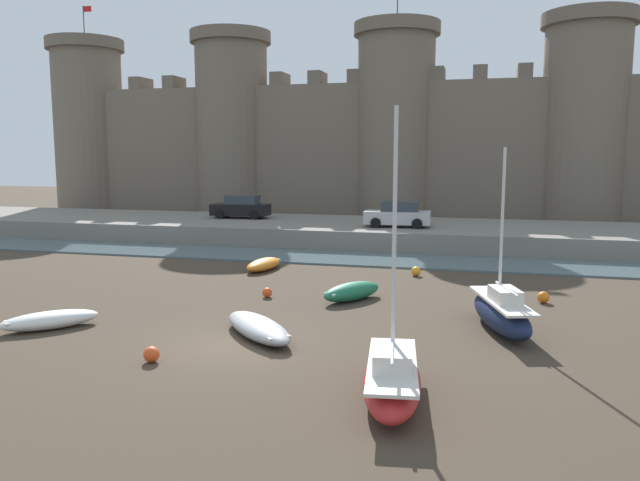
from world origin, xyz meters
name	(u,v)px	position (x,y,z in m)	size (l,w,h in m)	color
ground_plane	(235,344)	(0.00, 0.00, 0.00)	(160.00, 160.00, 0.00)	#423528
water_channel	(347,258)	(0.00, 16.17, 0.05)	(80.00, 4.50, 0.10)	slate
quay_road	(370,232)	(0.00, 23.42, 0.62)	(69.92, 10.00, 1.24)	slate
castle	(395,135)	(0.00, 34.92, 7.38)	(64.91, 6.99, 19.29)	#706354
rowboat_foreground_left	(50,320)	(-6.59, 0.02, 0.31)	(2.90, 2.98, 0.59)	silver
rowboat_midflat_right	(352,291)	(2.30, 6.54, 0.38)	(2.41, 3.02, 0.72)	#1E6B47
sailboat_near_channel_right	(501,312)	(7.92, 3.60, 0.62)	(2.47, 4.93, 5.99)	#141E3D
rowboat_near_channel_left	(258,327)	(0.43, 0.91, 0.31)	(3.65, 3.77, 0.60)	gray
sailboat_foreground_centre	(392,377)	(5.29, -3.16, 0.56)	(1.94, 4.65, 6.85)	red
rowboat_midflat_left	(264,264)	(-3.31, 11.84, 0.31)	(1.47, 3.03, 0.59)	orange
mooring_buoy_mid_mud	(416,271)	(4.23, 12.25, 0.23)	(0.46, 0.46, 0.46)	orange
mooring_buoy_near_shore	(543,297)	(9.62, 8.02, 0.23)	(0.46, 0.46, 0.46)	orange
mooring_buoy_near_channel	(267,293)	(-1.13, 6.19, 0.20)	(0.40, 0.40, 0.40)	#E04C1E
mooring_buoy_off_centre	(152,354)	(-1.58, -2.16, 0.22)	(0.45, 0.45, 0.45)	#E04C1E
car_quay_east	(398,215)	(2.08, 21.70, 2.02)	(4.18, 2.04, 1.62)	#B2B5B7
car_quay_centre_west	(241,207)	(-9.55, 24.42, 2.02)	(4.18, 2.04, 1.62)	black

